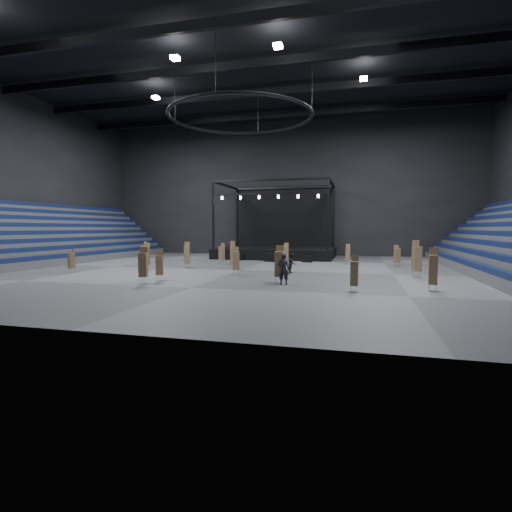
% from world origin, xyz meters
% --- Properties ---
extents(floor, '(50.00, 50.00, 0.00)m').
position_xyz_m(floor, '(0.00, 0.00, 0.00)').
color(floor, '#4F4F52').
rests_on(floor, ground).
extents(ceiling, '(50.00, 42.00, 0.20)m').
position_xyz_m(ceiling, '(0.00, 0.00, 18.00)').
color(ceiling, black).
rests_on(ceiling, wall_back).
extents(wall_back, '(50.00, 0.20, 18.00)m').
position_xyz_m(wall_back, '(0.00, 21.00, 9.00)').
color(wall_back, black).
rests_on(wall_back, ground).
extents(wall_front, '(50.00, 0.20, 18.00)m').
position_xyz_m(wall_front, '(0.00, -21.00, 9.00)').
color(wall_front, black).
rests_on(wall_front, ground).
extents(wall_left, '(0.20, 42.00, 18.00)m').
position_xyz_m(wall_left, '(-25.00, 0.00, 9.00)').
color(wall_left, black).
rests_on(wall_left, ground).
extents(bleachers_left, '(7.20, 40.00, 6.40)m').
position_xyz_m(bleachers_left, '(-22.94, 0.00, 1.73)').
color(bleachers_left, '#49494C').
rests_on(bleachers_left, floor).
extents(stage, '(14.00, 10.00, 9.20)m').
position_xyz_m(stage, '(0.00, 16.24, 1.45)').
color(stage, black).
rests_on(stage, floor).
extents(truss_ring, '(12.30, 12.30, 5.15)m').
position_xyz_m(truss_ring, '(-0.00, 0.00, 13.00)').
color(truss_ring, black).
rests_on(truss_ring, ceiling).
extents(roof_girders, '(49.00, 30.35, 0.70)m').
position_xyz_m(roof_girders, '(0.00, -0.00, 17.20)').
color(roof_girders, black).
rests_on(roof_girders, ceiling).
extents(floodlights, '(28.60, 16.60, 0.25)m').
position_xyz_m(floodlights, '(0.00, -4.00, 16.60)').
color(floodlights, white).
rests_on(floodlights, roof_girders).
extents(flight_case_left, '(1.32, 0.96, 0.79)m').
position_xyz_m(flight_case_left, '(-3.49, 10.19, 0.40)').
color(flight_case_left, black).
rests_on(flight_case_left, floor).
extents(flight_case_mid, '(1.53, 1.15, 0.91)m').
position_xyz_m(flight_case_mid, '(0.60, 9.29, 0.46)').
color(flight_case_mid, black).
rests_on(flight_case_mid, floor).
extents(flight_case_right, '(1.10, 0.62, 0.71)m').
position_xyz_m(flight_case_right, '(4.55, 9.46, 0.35)').
color(flight_case_right, black).
rests_on(flight_case_right, floor).
extents(chair_stack_0, '(0.61, 0.61, 2.38)m').
position_xyz_m(chair_stack_0, '(-5.50, 1.05, 1.24)').
color(chair_stack_0, silver).
rests_on(chair_stack_0, floor).
extents(chair_stack_1, '(0.57, 0.57, 2.42)m').
position_xyz_m(chair_stack_1, '(-8.93, -0.60, 1.24)').
color(chair_stack_1, silver).
rests_on(chair_stack_1, floor).
extents(chair_stack_2, '(0.47, 0.47, 2.24)m').
position_xyz_m(chair_stack_2, '(3.05, 4.88, 1.16)').
color(chair_stack_2, silver).
rests_on(chair_stack_2, floor).
extents(chair_stack_3, '(0.62, 0.62, 2.06)m').
position_xyz_m(chair_stack_3, '(13.32, 6.47, 1.11)').
color(chair_stack_3, silver).
rests_on(chair_stack_3, floor).
extents(chair_stack_4, '(0.61, 0.61, 2.34)m').
position_xyz_m(chair_stack_4, '(-8.19, -1.49, 1.24)').
color(chair_stack_4, silver).
rests_on(chair_stack_4, floor).
extents(chair_stack_5, '(0.46, 0.46, 2.08)m').
position_xyz_m(chair_stack_5, '(9.63, -9.53, 1.08)').
color(chair_stack_5, silver).
rests_on(chair_stack_5, floor).
extents(chair_stack_6, '(0.45, 0.45, 2.06)m').
position_xyz_m(chair_stack_6, '(8.79, 8.01, 1.09)').
color(chair_stack_6, silver).
rests_on(chair_stack_6, floor).
extents(chair_stack_7, '(0.49, 0.49, 2.51)m').
position_xyz_m(chair_stack_7, '(14.00, -8.22, 1.28)').
color(chair_stack_7, silver).
rests_on(chair_stack_7, floor).
extents(chair_stack_8, '(0.70, 0.70, 2.76)m').
position_xyz_m(chair_stack_8, '(14.00, -1.53, 1.43)').
color(chair_stack_8, silver).
rests_on(chair_stack_8, floor).
extents(chair_stack_9, '(0.58, 0.58, 2.47)m').
position_xyz_m(chair_stack_9, '(-1.13, 1.21, 1.26)').
color(chair_stack_9, silver).
rests_on(chair_stack_9, floor).
extents(chair_stack_10, '(0.60, 0.60, 2.03)m').
position_xyz_m(chair_stack_10, '(-3.53, -7.87, 1.09)').
color(chair_stack_10, silver).
rests_on(chair_stack_10, floor).
extents(chair_stack_11, '(0.55, 0.55, 2.51)m').
position_xyz_m(chair_stack_11, '(4.81, -7.25, 1.32)').
color(chair_stack_11, silver).
rests_on(chair_stack_11, floor).
extents(chair_stack_12, '(0.57, 0.57, 1.89)m').
position_xyz_m(chair_stack_12, '(-12.82, -5.28, 1.01)').
color(chair_stack_12, silver).
rests_on(chair_stack_12, floor).
extents(chair_stack_13, '(0.65, 0.65, 2.41)m').
position_xyz_m(chair_stack_13, '(-3.87, -9.46, 1.27)').
color(chair_stack_13, silver).
rests_on(chair_stack_13, floor).
extents(chair_stack_14, '(0.65, 0.65, 2.18)m').
position_xyz_m(chair_stack_14, '(0.67, -3.55, 1.16)').
color(chair_stack_14, silver).
rests_on(chair_stack_14, floor).
extents(chair_stack_15, '(0.61, 0.61, 2.12)m').
position_xyz_m(chair_stack_15, '(-3.57, 5.19, 1.12)').
color(chair_stack_15, silver).
rests_on(chair_stack_15, floor).
extents(man_center, '(0.75, 0.51, 2.02)m').
position_xyz_m(man_center, '(5.19, -7.78, 1.01)').
color(man_center, black).
rests_on(man_center, floor).
extents(crew_member, '(0.61, 0.78, 1.61)m').
position_xyz_m(crew_member, '(4.62, -1.04, 0.80)').
color(crew_member, black).
rests_on(crew_member, floor).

